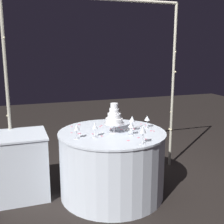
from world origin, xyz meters
name	(u,v)px	position (x,y,z in m)	size (l,w,h in m)	color
ground_plane	(112,193)	(0.00, 0.00, 0.00)	(12.00, 12.00, 0.00)	black
decorative_arch	(98,63)	(0.00, 0.53, 1.45)	(2.18, 0.06, 2.21)	#B7B29E
main_table	(112,163)	(0.00, 0.00, 0.37)	(1.18, 1.18, 0.74)	silver
side_table	(22,165)	(-0.96, 0.29, 0.36)	(0.56, 0.56, 0.72)	silver
tiered_cake	(114,118)	(0.01, -0.03, 0.90)	(0.22, 0.22, 0.32)	silver
wine_glass_0	(95,126)	(-0.23, -0.12, 0.85)	(0.06, 0.06, 0.16)	silver
wine_glass_1	(143,130)	(0.14, -0.49, 0.87)	(0.07, 0.07, 0.18)	silver
wine_glass_2	(132,120)	(0.21, -0.06, 0.87)	(0.07, 0.07, 0.18)	silver
wine_glass_3	(77,128)	(-0.42, -0.12, 0.85)	(0.06, 0.06, 0.15)	silver
wine_glass_4	(131,125)	(0.15, -0.18, 0.84)	(0.06, 0.06, 0.14)	silver
wine_glass_5	(147,119)	(0.43, 0.02, 0.84)	(0.07, 0.07, 0.14)	silver
cake_knife	(133,128)	(0.27, 0.05, 0.74)	(0.28, 0.15, 0.01)	silver
rose_petal_0	(154,131)	(0.45, -0.12, 0.74)	(0.03, 0.02, 0.00)	#EA6B84
rose_petal_1	(119,127)	(0.14, 0.15, 0.74)	(0.03, 0.02, 0.00)	#EA6B84
rose_petal_2	(72,126)	(-0.38, 0.36, 0.74)	(0.03, 0.02, 0.00)	#EA6B84
rose_petal_3	(146,139)	(0.23, -0.36, 0.74)	(0.03, 0.02, 0.00)	#EA6B84
rose_petal_4	(134,129)	(0.27, 0.02, 0.74)	(0.03, 0.02, 0.00)	#EA6B84
rose_petal_5	(151,131)	(0.42, -0.11, 0.74)	(0.03, 0.02, 0.00)	#EA6B84
rose_petal_6	(121,130)	(0.13, 0.05, 0.74)	(0.03, 0.02, 0.00)	#EA6B84
rose_petal_7	(141,124)	(0.44, 0.20, 0.74)	(0.03, 0.02, 0.00)	#EA6B84
rose_petal_8	(102,125)	(-0.03, 0.29, 0.74)	(0.03, 0.02, 0.00)	#EA6B84
rose_petal_9	(146,125)	(0.47, 0.14, 0.74)	(0.03, 0.02, 0.00)	#EA6B84
rose_petal_10	(128,140)	(0.05, -0.35, 0.74)	(0.03, 0.02, 0.00)	#EA6B84
rose_petal_11	(123,124)	(0.23, 0.26, 0.74)	(0.03, 0.02, 0.00)	#EA6B84
rose_petal_12	(93,134)	(-0.22, -0.01, 0.74)	(0.03, 0.02, 0.00)	#EA6B84
rose_petal_13	(100,127)	(-0.06, 0.24, 0.74)	(0.03, 0.02, 0.00)	#EA6B84
rose_petal_14	(102,136)	(-0.15, -0.12, 0.74)	(0.03, 0.02, 0.00)	#EA6B84
rose_petal_15	(128,130)	(0.20, 0.01, 0.74)	(0.03, 0.02, 0.00)	#EA6B84
rose_petal_16	(79,133)	(-0.35, 0.05, 0.74)	(0.04, 0.03, 0.00)	#EA6B84
rose_petal_17	(114,128)	(0.07, 0.12, 0.74)	(0.04, 0.03, 0.00)	#EA6B84
rose_petal_18	(79,124)	(-0.27, 0.42, 0.74)	(0.03, 0.02, 0.00)	#EA6B84
rose_petal_19	(71,133)	(-0.43, 0.11, 0.74)	(0.03, 0.02, 0.00)	#EA6B84
rose_petal_20	(110,129)	(0.02, 0.13, 0.74)	(0.03, 0.02, 0.00)	#EA6B84
rose_petal_21	(139,138)	(0.19, -0.29, 0.74)	(0.03, 0.02, 0.00)	#EA6B84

